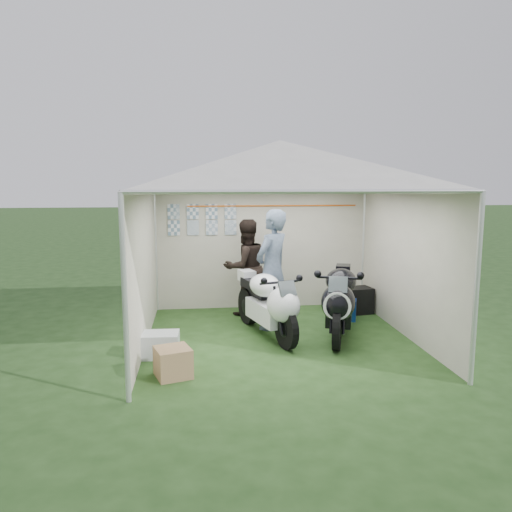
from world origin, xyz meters
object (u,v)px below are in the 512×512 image
object	(u,v)px
motorcycle_white	(269,302)
crate_0	(161,345)
crate_1	(173,362)
person_dark_jacket	(246,267)
person_blue_jacket	(272,270)
equipment_box	(358,300)
motorcycle_black	(340,299)
paddock_stand	(342,309)
canopy_tent	(279,170)
crate_2	(161,349)

from	to	relation	value
motorcycle_white	crate_0	size ratio (longest dim) A/B	3.99
crate_0	crate_1	size ratio (longest dim) A/B	1.21
person_dark_jacket	person_blue_jacket	distance (m)	0.98
person_blue_jacket	equipment_box	size ratio (longest dim) A/B	4.13
motorcycle_black	paddock_stand	size ratio (longest dim) A/B	4.43
canopy_tent	motorcycle_black	bearing A→B (deg)	-1.76
person_dark_jacket	canopy_tent	bearing A→B (deg)	82.70
crate_0	crate_2	world-z (taller)	crate_0
motorcycle_white	canopy_tent	bearing A→B (deg)	-41.90
equipment_box	crate_2	bearing A→B (deg)	-150.38
person_dark_jacket	person_blue_jacket	size ratio (longest dim) A/B	0.88
crate_0	canopy_tent	bearing A→B (deg)	19.19
person_dark_jacket	crate_2	world-z (taller)	person_dark_jacket
person_dark_jacket	crate_0	xyz separation A→B (m)	(-1.39, -2.07, -0.70)
person_dark_jacket	crate_0	bearing A→B (deg)	34.89
equipment_box	crate_0	size ratio (longest dim) A/B	0.95
canopy_tent	paddock_stand	bearing A→B (deg)	35.37
paddock_stand	person_dark_jacket	world-z (taller)	person_dark_jacket
paddock_stand	person_blue_jacket	size ratio (longest dim) A/B	0.24
motorcycle_white	equipment_box	distance (m)	2.24
paddock_stand	crate_0	bearing A→B (deg)	-153.38
equipment_box	crate_1	world-z (taller)	equipment_box
crate_0	crate_2	size ratio (longest dim) A/B	1.53
canopy_tent	crate_0	xyz separation A→B (m)	(-1.75, -0.61, -2.41)
canopy_tent	crate_0	world-z (taller)	canopy_tent
crate_1	crate_2	bearing A→B (deg)	106.07
person_blue_jacket	equipment_box	xyz separation A→B (m)	(1.72, 0.76, -0.74)
equipment_box	crate_0	world-z (taller)	equipment_box
paddock_stand	crate_2	bearing A→B (deg)	-152.72
person_dark_jacket	crate_1	size ratio (longest dim) A/B	4.23
motorcycle_black	person_blue_jacket	size ratio (longest dim) A/B	1.08
person_blue_jacket	motorcycle_white	bearing A→B (deg)	29.12
canopy_tent	person_blue_jacket	bearing A→B (deg)	91.66
motorcycle_white	equipment_box	xyz separation A→B (m)	(1.84, 1.24, -0.32)
paddock_stand	crate_1	xyz separation A→B (m)	(-2.83, -2.28, 0.00)
canopy_tent	person_dark_jacket	bearing A→B (deg)	103.96
motorcycle_white	paddock_stand	xyz separation A→B (m)	(1.42, 0.85, -0.38)
motorcycle_white	person_dark_jacket	bearing A→B (deg)	82.64
person_dark_jacket	equipment_box	distance (m)	2.16
motorcycle_black	crate_0	world-z (taller)	motorcycle_black
equipment_box	motorcycle_black	bearing A→B (deg)	-118.93
canopy_tent	equipment_box	distance (m)	3.17
paddock_stand	equipment_box	distance (m)	0.58
person_dark_jacket	crate_0	world-z (taller)	person_dark_jacket
motorcycle_white	crate_2	distance (m)	1.82
motorcycle_black	crate_1	xyz separation A→B (m)	(-2.51, -1.33, -0.42)
paddock_stand	person_dark_jacket	distance (m)	1.87
motorcycle_black	equipment_box	xyz separation A→B (m)	(0.74, 1.34, -0.36)
paddock_stand	crate_1	bearing A→B (deg)	-141.19
equipment_box	crate_2	size ratio (longest dim) A/B	1.46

